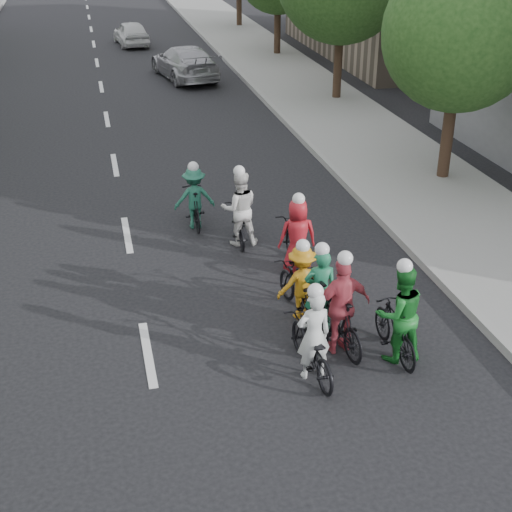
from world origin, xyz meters
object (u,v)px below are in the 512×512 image
object	(u,v)px
cyclist_1	(398,320)
cyclist_2	(301,288)
cyclist_5	(319,298)
cyclist_6	(239,215)
follow_car_lead	(185,62)
cyclist_7	(194,202)
cyclist_3	(341,313)
follow_car_trail	(131,33)
cyclist_4	(296,243)
cyclist_0	(312,344)

from	to	relation	value
cyclist_1	cyclist_2	distance (m)	2.07
cyclist_1	cyclist_5	xyz separation A→B (m)	(-1.02, 1.16, -0.09)
cyclist_1	cyclist_6	world-z (taller)	cyclist_1
follow_car_lead	cyclist_7	bearing A→B (deg)	72.63
cyclist_1	follow_car_lead	world-z (taller)	cyclist_1
follow_car_lead	cyclist_5	bearing A→B (deg)	78.49
cyclist_2	follow_car_lead	size ratio (longest dim) A/B	0.39
cyclist_2	cyclist_5	distance (m)	0.55
cyclist_3	follow_car_trail	bearing A→B (deg)	-95.40
cyclist_1	cyclist_5	world-z (taller)	cyclist_1
cyclist_4	cyclist_7	world-z (taller)	cyclist_4
cyclist_3	cyclist_7	world-z (taller)	cyclist_3
cyclist_4	cyclist_6	size ratio (longest dim) A/B	1.06
cyclist_0	cyclist_3	world-z (taller)	cyclist_3
cyclist_0	cyclist_5	xyz separation A→B (m)	(0.53, 1.30, 0.07)
follow_car_lead	cyclist_0	bearing A→B (deg)	77.19
cyclist_7	follow_car_lead	xyz separation A→B (m)	(2.00, 15.56, 0.07)
cyclist_6	follow_car_lead	bearing A→B (deg)	-88.96
cyclist_3	cyclist_7	bearing A→B (deg)	-81.86
follow_car_trail	cyclist_4	bearing A→B (deg)	86.75
cyclist_5	follow_car_trail	bearing A→B (deg)	-81.69
cyclist_0	cyclist_4	world-z (taller)	cyclist_4
cyclist_3	follow_car_trail	distance (m)	29.81
cyclist_4	cyclist_3	bearing A→B (deg)	91.78
cyclist_1	cyclist_3	xyz separation A→B (m)	(-0.85, 0.46, -0.02)
cyclist_6	follow_car_lead	distance (m)	16.74
cyclist_0	follow_car_lead	distance (m)	21.88
cyclist_5	cyclist_0	bearing A→B (deg)	73.98
cyclist_2	cyclist_4	distance (m)	1.83
cyclist_1	cyclist_4	world-z (taller)	cyclist_1
cyclist_0	cyclist_5	distance (m)	1.40
cyclist_2	cyclist_3	distance (m)	1.27
cyclist_5	follow_car_trail	world-z (taller)	cyclist_5
cyclist_2	follow_car_lead	distance (m)	20.06
cyclist_0	follow_car_lead	size ratio (longest dim) A/B	0.38
cyclist_5	cyclist_1	bearing A→B (deg)	137.30
cyclist_5	follow_car_lead	xyz separation A→B (m)	(0.54, 20.56, 0.07)
cyclist_1	cyclist_4	distance (m)	3.54
cyclist_0	cyclist_5	size ratio (longest dim) A/B	0.99
cyclist_7	follow_car_lead	world-z (taller)	cyclist_7
cyclist_3	cyclist_6	bearing A→B (deg)	-88.00
cyclist_3	cyclist_7	size ratio (longest dim) A/B	1.17
cyclist_0	cyclist_3	xyz separation A→B (m)	(0.69, 0.59, 0.14)
cyclist_3	cyclist_4	xyz separation A→B (m)	(0.09, 3.00, -0.09)
cyclist_3	cyclist_2	bearing A→B (deg)	-81.94
cyclist_6	cyclist_2	bearing A→B (deg)	102.59
cyclist_0	cyclist_2	world-z (taller)	cyclist_0
cyclist_2	cyclist_5	bearing A→B (deg)	100.73
cyclist_1	follow_car_trail	world-z (taller)	cyclist_1
cyclist_5	cyclist_6	world-z (taller)	cyclist_6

